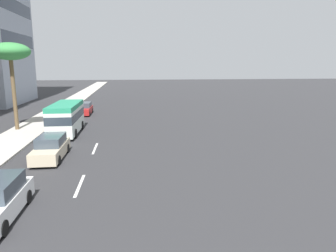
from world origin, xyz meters
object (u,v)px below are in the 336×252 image
object	(u,v)px
car_third	(84,109)
palm_tree	(10,53)
minibus_second	(66,117)
car_fourth	(51,148)

from	to	relation	value
car_third	palm_tree	xyz separation A→B (m)	(-9.60, 5.02, 6.67)
minibus_second	car_third	distance (m)	11.59
minibus_second	car_third	bearing A→B (deg)	-179.64
palm_tree	minibus_second	bearing A→B (deg)	-111.06
car_third	car_fourth	xyz separation A→B (m)	(-19.54, -0.55, 0.01)
car_fourth	minibus_second	bearing A→B (deg)	-176.60
minibus_second	car_fourth	size ratio (longest dim) A/B	1.45
car_third	car_fourth	size ratio (longest dim) A/B	0.95
minibus_second	car_third	world-z (taller)	minibus_second
minibus_second	car_third	xyz separation A→B (m)	(11.56, 0.07, -0.83)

